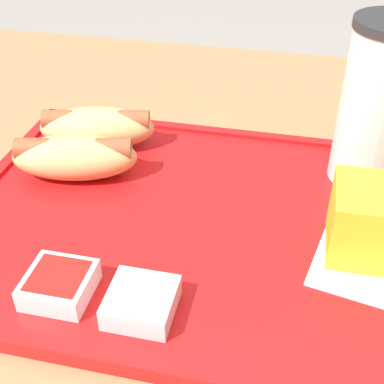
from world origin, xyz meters
name	(u,v)px	position (x,y,z in m)	size (l,w,h in m)	color
food_tray	(192,223)	(0.01, -0.03, 0.72)	(0.43, 0.33, 0.01)	red
soda_cup	(380,105)	(0.17, 0.08, 0.80)	(0.08, 0.08, 0.19)	silver
hot_dog_far	(97,127)	(-0.12, 0.08, 0.75)	(0.13, 0.08, 0.04)	tan
hot_dog_near	(75,156)	(-0.12, 0.02, 0.75)	(0.13, 0.08, 0.04)	tan
fries_carton	(383,222)	(0.17, -0.04, 0.76)	(0.08, 0.07, 0.11)	gold
sauce_cup_mayo	(145,302)	(0.00, -0.14, 0.73)	(0.05, 0.05, 0.02)	silver
sauce_cup_ketchup	(59,284)	(-0.07, -0.14, 0.73)	(0.05, 0.05, 0.02)	silver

